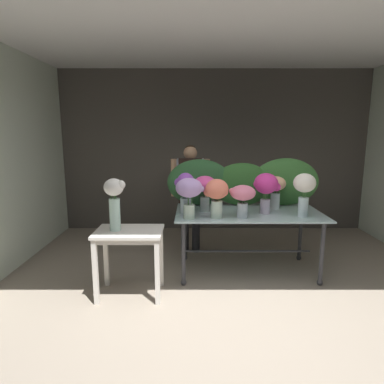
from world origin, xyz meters
TOP-DOWN VIEW (x-y plane):
  - ground_plane at (0.00, 1.73)m, footprint 7.63×7.63m
  - wall_back at (0.00, 3.47)m, footprint 5.67×0.12m
  - wall_left at (-2.84, 1.73)m, footprint 0.12×3.59m
  - ceiling_slab at (0.00, 1.73)m, footprint 5.79×3.59m
  - display_table_glass at (0.31, 1.46)m, footprint 1.84×0.98m
  - side_table_white at (-1.10, 0.84)m, footprint 0.73×0.51m
  - florist at (-0.43, 2.17)m, footprint 0.57×0.24m
  - foliage_backdrop at (0.26, 1.83)m, footprint 2.08×0.26m
  - vase_magenta_dahlias at (0.50, 1.36)m, footprint 0.34×0.29m
  - vase_violet_hydrangea at (-0.49, 1.39)m, footprint 0.25×0.22m
  - vase_rosy_lilies at (0.19, 1.17)m, footprint 0.31×0.30m
  - vase_peach_peonies at (0.69, 1.64)m, footprint 0.26×0.26m
  - vase_coral_roses at (-0.12, 1.15)m, footprint 0.29×0.27m
  - vase_lilac_snapdragons at (-0.44, 1.12)m, footprint 0.33×0.31m
  - vase_fuchsia_carnations at (-0.24, 1.48)m, footprint 0.31×0.29m
  - vase_ivory_freesia at (0.93, 1.22)m, footprint 0.26×0.26m
  - vase_white_roses_tall at (-1.24, 0.84)m, footprint 0.23×0.21m

SIDE VIEW (x-z plane):
  - ground_plane at x=0.00m, z-range 0.00..0.00m
  - side_table_white at x=-1.10m, z-range 0.27..1.02m
  - display_table_glass at x=0.31m, z-range 0.29..1.10m
  - florist at x=-0.43m, z-range 0.19..1.81m
  - vase_rosy_lilies at x=0.19m, z-range 0.87..1.26m
  - vase_peach_peonies at x=0.69m, z-range 0.87..1.30m
  - vase_white_roses_tall at x=-1.24m, z-range 0.81..1.39m
  - vase_coral_roses at x=-0.12m, z-range 0.87..1.33m
  - vase_violet_hydrangea at x=-0.49m, z-range 0.86..1.37m
  - vase_fuchsia_carnations at x=-0.24m, z-range 0.89..1.35m
  - foliage_backdrop at x=0.26m, z-range 0.80..1.45m
  - vase_lilac_snapdragons at x=-0.44m, z-range 0.89..1.37m
  - vase_magenta_dahlias at x=0.50m, z-range 0.89..1.40m
  - vase_ivory_freesia at x=0.93m, z-range 0.89..1.41m
  - wall_back at x=0.00m, z-range 0.00..2.91m
  - wall_left at x=-2.84m, z-range 0.00..2.91m
  - ceiling_slab at x=0.00m, z-range 2.91..3.03m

